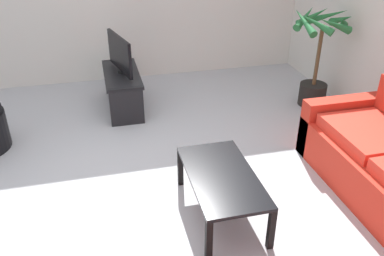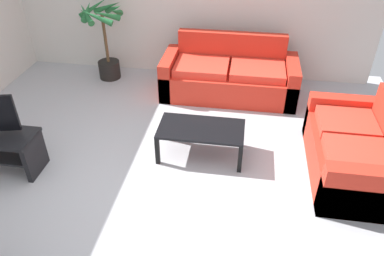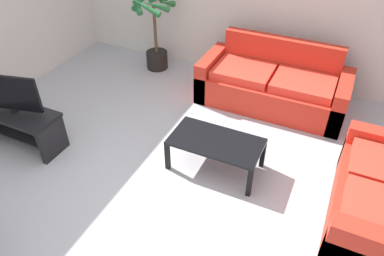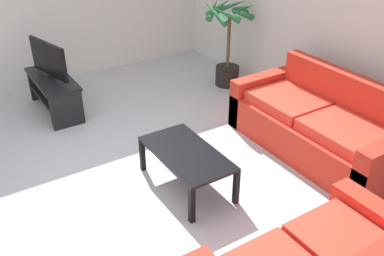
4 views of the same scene
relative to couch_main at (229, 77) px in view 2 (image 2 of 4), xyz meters
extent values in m
plane|color=#B2B2B7|center=(-0.71, -2.28, -0.30)|extent=(6.60, 6.60, 0.00)
cube|color=red|center=(0.00, -0.03, -0.09)|extent=(2.07, 0.90, 0.42)
cube|color=red|center=(0.00, 0.34, 0.36)|extent=(1.71, 0.16, 0.48)
cube|color=red|center=(-0.94, -0.03, 0.01)|extent=(0.18, 0.90, 0.62)
cube|color=red|center=(0.94, -0.03, 0.01)|extent=(0.18, 0.90, 0.62)
cube|color=red|center=(-0.43, -0.08, 0.18)|extent=(0.81, 0.66, 0.12)
cube|color=red|center=(0.43, -0.08, 0.18)|extent=(0.81, 0.66, 0.12)
cube|color=red|center=(1.54, -1.67, -0.09)|extent=(0.90, 1.59, 0.42)
cube|color=red|center=(1.54, -2.38, 0.01)|extent=(0.90, 0.18, 0.62)
cube|color=red|center=(1.54, -0.97, 0.01)|extent=(0.90, 0.18, 0.62)
cube|color=red|center=(1.49, -1.98, 0.18)|extent=(0.66, 0.57, 0.12)
cube|color=red|center=(1.49, -1.37, 0.18)|extent=(0.66, 0.57, 0.12)
cube|color=black|center=(-2.09, -2.24, -0.06)|extent=(0.06, 0.41, 0.49)
cube|color=black|center=(-0.22, -1.62, 0.09)|extent=(1.04, 0.55, 0.03)
cube|color=black|center=(-0.72, -1.87, -0.11)|extent=(0.05, 0.05, 0.38)
cube|color=black|center=(0.27, -1.87, -0.11)|extent=(0.05, 0.05, 0.38)
cube|color=black|center=(-0.72, -1.37, -0.11)|extent=(0.05, 0.05, 0.38)
cube|color=black|center=(0.27, -1.37, -0.11)|extent=(0.05, 0.05, 0.38)
cylinder|color=black|center=(-2.07, 0.27, -0.15)|extent=(0.36, 0.36, 0.30)
cylinder|color=brown|center=(-2.07, 0.27, 0.40)|extent=(0.05, 0.05, 0.80)
cone|color=#256D37|center=(-1.84, 0.28, 0.85)|extent=(0.12, 0.48, 0.26)
cone|color=#256D37|center=(-1.93, 0.44, 0.85)|extent=(0.42, 0.37, 0.26)
cone|color=#256D37|center=(-2.06, 0.50, 0.85)|extent=(0.49, 0.12, 0.27)
cone|color=#256D37|center=(-2.27, 0.43, 0.85)|extent=(0.41, 0.46, 0.28)
cone|color=#256D37|center=(-2.30, 0.24, 0.85)|extent=(0.15, 0.47, 0.26)
cone|color=#256D37|center=(-2.27, 0.11, 0.85)|extent=(0.39, 0.45, 0.27)
cone|color=#256D37|center=(-2.07, 0.00, 0.85)|extent=(0.54, 0.11, 0.29)
cone|color=#256D37|center=(-1.94, 0.10, 0.85)|extent=(0.41, 0.36, 0.25)
camera|label=1|loc=(2.43, -2.53, 2.08)|focal=37.78mm
camera|label=2|loc=(0.23, -5.26, 2.63)|focal=34.57mm
camera|label=3|loc=(0.85, -4.54, 2.67)|focal=33.54mm
camera|label=4|loc=(2.80, -3.48, 2.40)|focal=39.95mm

